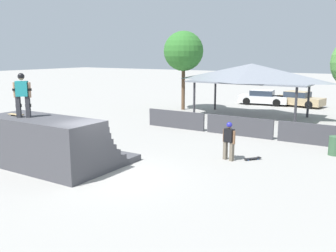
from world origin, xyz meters
TOP-DOWN VIEW (x-y plane):
  - ground_plane at (0.00, 0.00)m, footprint 160.00×160.00m
  - quarter_pipe_ramp at (-2.62, -0.21)m, footprint 4.96×3.93m
  - skater_on_deck at (-3.33, -0.85)m, footprint 0.68×0.55m
  - skateboard_on_deck at (-3.89, -0.79)m, footprint 0.80×0.21m
  - bystander_walking at (2.98, 4.35)m, footprint 0.64×0.32m
  - skateboard_on_ground at (3.84, 4.96)m, footprint 0.64×0.72m
  - barrier_fence at (1.56, 9.10)m, footprint 11.85×0.12m
  - pavilion_shelter at (-0.19, 15.59)m, footprint 8.42×4.16m
  - tree_far_back at (-5.91, 15.92)m, footprint 3.10×3.10m
  - trash_bin at (6.64, 7.59)m, footprint 0.52×0.52m
  - parked_car_white at (-1.47, 22.30)m, footprint 4.39×2.28m
  - parked_car_tan at (1.44, 22.75)m, footprint 4.33×2.41m

SIDE VIEW (x-z plane):
  - ground_plane at x=0.00m, z-range 0.00..0.00m
  - skateboard_on_ground at x=3.84m, z-range 0.01..0.10m
  - trash_bin at x=6.64m, z-range 0.00..0.85m
  - barrier_fence at x=1.56m, z-range 0.00..1.05m
  - parked_car_tan at x=1.44m, z-range -0.04..1.24m
  - parked_car_white at x=-1.47m, z-range -0.03..1.24m
  - quarter_pipe_ramp at x=-2.62m, z-range -0.13..1.88m
  - bystander_walking at x=2.98m, z-range 0.14..1.78m
  - skateboard_on_deck at x=-3.89m, z-range 2.02..2.11m
  - skater_on_deck at x=-3.33m, z-range 2.13..3.84m
  - pavilion_shelter at x=-0.19m, z-range 1.19..4.94m
  - tree_far_back at x=-5.91m, z-range 1.51..7.68m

